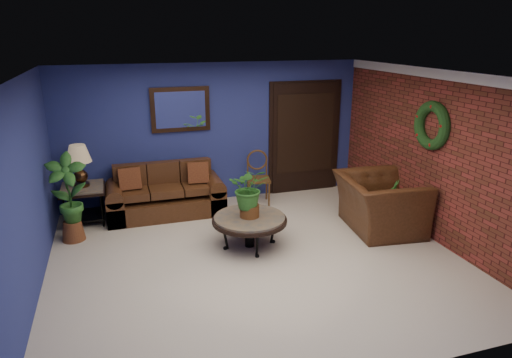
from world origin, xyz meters
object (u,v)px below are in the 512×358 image
object	(u,v)px
side_chair	(258,174)
end_table	(83,195)
coffee_table	(250,220)
armchair	(379,204)
sofa	(165,197)
table_lamp	(79,161)

from	to	relation	value
side_chair	end_table	bearing A→B (deg)	-167.63
coffee_table	armchair	size ratio (longest dim) A/B	0.83
sofa	armchair	bearing A→B (deg)	-28.26
coffee_table	side_chair	size ratio (longest dim) A/B	1.13
table_lamp	side_chair	distance (m)	3.04
side_chair	armchair	xyz separation A→B (m)	(1.45, -1.73, -0.12)
coffee_table	end_table	bearing A→B (deg)	144.66
coffee_table	end_table	distance (m)	2.85
end_table	table_lamp	bearing A→B (deg)	90.00
end_table	coffee_table	bearing A→B (deg)	-35.34
side_chair	sofa	bearing A→B (deg)	-167.39
coffee_table	end_table	world-z (taller)	end_table
end_table	sofa	bearing A→B (deg)	1.03
sofa	coffee_table	distance (m)	1.96
sofa	end_table	size ratio (longest dim) A/B	2.83
sofa	table_lamp	bearing A→B (deg)	-178.97
side_chair	armchair	distance (m)	2.26
armchair	side_chair	bearing A→B (deg)	46.46
table_lamp	side_chair	bearing A→B (deg)	1.33
side_chair	armchair	world-z (taller)	side_chair
end_table	armchair	bearing A→B (deg)	-20.49
sofa	coffee_table	bearing A→B (deg)	-58.82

